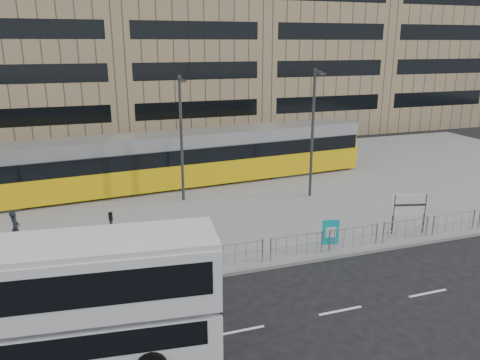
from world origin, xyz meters
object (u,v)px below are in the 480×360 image
object	(u,v)px
traffic_light_west	(112,238)
lamp_post_east	(313,129)
pedestrian	(16,228)
lamp_post_west	(181,134)
tram	(154,162)
ad_panel	(330,232)
station_sign	(410,207)
double_decker_bus	(44,303)

from	to	relation	value
traffic_light_west	lamp_post_east	xyz separation A→B (m)	(12.86, 7.73, 2.44)
pedestrian	lamp_post_west	size ratio (longest dim) A/B	0.22
tram	ad_panel	size ratio (longest dim) A/B	20.42
station_sign	ad_panel	bearing A→B (deg)	-159.43
tram	pedestrian	xyz separation A→B (m)	(-7.88, -7.19, -0.99)
station_sign	lamp_post_east	world-z (taller)	lamp_post_east
ad_panel	traffic_light_west	distance (m)	10.01
pedestrian	ad_panel	bearing A→B (deg)	-113.03
ad_panel	double_decker_bus	bearing A→B (deg)	-148.21
station_sign	lamp_post_west	bearing A→B (deg)	152.00
station_sign	pedestrian	size ratio (longest dim) A/B	1.23
pedestrian	traffic_light_west	world-z (taller)	traffic_light_west
lamp_post_west	tram	bearing A→B (deg)	112.07
station_sign	traffic_light_west	distance (m)	14.83
station_sign	pedestrian	bearing A→B (deg)	179.50
tram	lamp_post_east	distance (m)	10.83
traffic_light_west	lamp_post_east	size ratio (longest dim) A/B	0.38
traffic_light_west	lamp_post_west	size ratio (longest dim) A/B	0.40
tram	lamp_post_east	xyz separation A→B (m)	(9.26, -4.99, 2.57)
traffic_light_west	lamp_post_east	world-z (taller)	lamp_post_east
double_decker_bus	lamp_post_west	world-z (taller)	lamp_post_west
double_decker_bus	lamp_post_east	size ratio (longest dim) A/B	1.31
tram	pedestrian	size ratio (longest dim) A/B	18.29
tram	ad_panel	xyz separation A→B (m)	(6.36, -12.74, -0.95)
double_decker_bus	traffic_light_west	distance (m)	5.13
pedestrian	double_decker_bus	bearing A→B (deg)	-170.59
tram	lamp_post_west	bearing A→B (deg)	-72.62
ad_panel	lamp_post_east	size ratio (longest dim) A/B	0.19
ad_panel	lamp_post_east	world-z (taller)	lamp_post_east
tram	lamp_post_east	world-z (taller)	lamp_post_east
ad_panel	lamp_post_east	xyz separation A→B (m)	(2.90, 7.75, 3.51)
lamp_post_west	station_sign	bearing A→B (deg)	-42.17
tram	station_sign	bearing A→B (deg)	-52.07
pedestrian	lamp_post_west	distance (m)	10.57
lamp_post_east	tram	bearing A→B (deg)	151.69
station_sign	traffic_light_west	world-z (taller)	traffic_light_west
double_decker_bus	ad_panel	bearing A→B (deg)	26.78
tram	lamp_post_east	size ratio (longest dim) A/B	3.88
traffic_light_west	ad_panel	bearing A→B (deg)	5.58
ad_panel	pedestrian	xyz separation A→B (m)	(-14.24, 5.55, -0.04)
double_decker_bus	station_sign	xyz separation A→B (m)	(17.10, 5.11, -0.63)
double_decker_bus	tram	distance (m)	18.28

